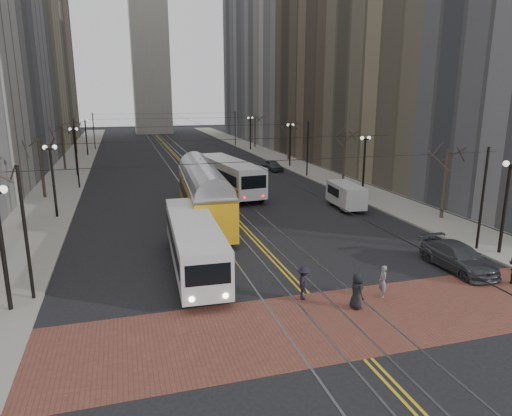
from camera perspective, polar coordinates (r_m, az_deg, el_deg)
ground at (r=24.09m, az=5.40°, el=-9.69°), size 260.00×260.00×0.00m
sidewalk_left at (r=66.47m, az=-22.04°, el=4.68°), size 5.00×140.00×0.15m
sidewalk_right at (r=70.13m, az=3.22°, el=6.11°), size 5.00×140.00×0.15m
crosswalk_band at (r=20.80m, az=9.58°, el=-13.84°), size 25.00×6.00×0.01m
streetcar_rails at (r=66.67m, az=-9.08°, el=5.49°), size 4.80×130.00×0.02m
centre_lines at (r=66.67m, az=-9.08°, el=5.49°), size 0.42×130.00×0.01m
building_left_far at (r=108.31m, az=-26.84°, el=18.04°), size 16.00×20.00×40.00m
building_right_mid at (r=74.92m, az=11.19°, el=19.36°), size 16.00×20.00×34.00m
building_right_midfar at (r=94.99m, az=6.60°, el=23.81°), size 20.00×20.00×52.00m
building_right_far at (r=112.17m, az=1.31°, el=19.27°), size 16.00×20.00×40.00m
lamp_posts at (r=50.36m, az=-6.75°, el=6.07°), size 27.60×57.20×5.60m
street_trees at (r=56.72m, az=-7.88°, el=6.92°), size 31.68×53.28×5.60m
trolley_wires at (r=56.21m, az=-7.84°, el=7.85°), size 25.96×120.00×6.60m
transit_bus at (r=25.99m, az=-7.76°, el=-4.58°), size 2.88×11.57×2.87m
streetcar at (r=35.74m, az=-6.58°, el=1.15°), size 3.71×15.18×3.54m
rear_bus at (r=45.83m, az=-3.36°, el=3.91°), size 4.22×12.92×3.31m
cargo_van at (r=40.24m, az=11.15°, el=1.42°), size 2.31×5.04×2.16m
sedan_grey at (r=59.75m, az=2.10°, el=5.35°), size 1.97×4.17×1.38m
sedan_parked at (r=28.30m, az=23.98°, el=-5.63°), size 2.18×5.11×1.47m
pedestrian_a at (r=21.84m, az=12.48°, el=-10.10°), size 0.62×0.88×1.69m
pedestrian_b at (r=23.30m, az=15.55°, el=-8.84°), size 0.49×0.65×1.61m
pedestrian_d at (r=22.35m, az=5.97°, el=-9.30°), size 0.89×1.20×1.66m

